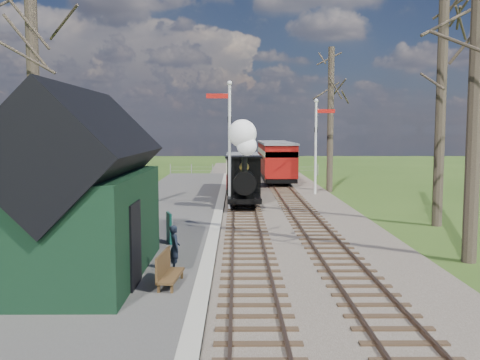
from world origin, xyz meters
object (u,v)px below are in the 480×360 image
object	(u,v)px
semaphore_near	(228,136)
person	(175,248)
sign_board	(169,228)
coach	(243,171)
semaphore_far	(317,139)
station_shed	(82,195)
red_carriage_b	(273,158)
locomotive	(244,170)
bench	(167,270)
red_carriage_a	(278,162)

from	to	relation	value
semaphore_near	person	distance (m)	12.00
semaphore_near	sign_board	world-z (taller)	semaphore_near
semaphore_near	coach	size ratio (longest dim) A/B	0.93
sign_board	semaphore_far	bearing A→B (deg)	63.75
station_shed	red_carriage_b	xyz separation A→B (m)	(6.90, 29.59, -0.62)
locomotive	bench	distance (m)	13.75
red_carriage_a	person	bearing A→B (deg)	-101.03
bench	person	xyz separation A→B (m)	(0.04, 1.37, 0.23)
coach	sign_board	xyz separation A→B (m)	(-2.59, -14.75, -0.73)
semaphore_far	red_carriage_a	bearing A→B (deg)	106.23
locomotive	red_carriage_a	size ratio (longest dim) A/B	0.73
locomotive	bench	xyz separation A→B (m)	(-2.04, -13.53, -1.37)
locomotive	red_carriage_a	distance (m)	11.82
red_carriage_a	red_carriage_b	bearing A→B (deg)	90.00
semaphore_far	sign_board	size ratio (longest dim) A/B	5.73
semaphore_far	sign_board	distance (m)	15.97
bench	station_shed	bearing A→B (deg)	156.90
locomotive	person	xyz separation A→B (m)	(-2.01, -12.16, -1.14)
person	bench	bearing A→B (deg)	161.71
station_shed	semaphore_far	xyz separation A→B (m)	(8.67, 18.00, 1.08)
station_shed	red_carriage_b	size ratio (longest dim) A/B	1.11
red_carriage_a	bench	distance (m)	25.50
semaphore_near	red_carriage_b	world-z (taller)	semaphore_near
red_carriage_a	bench	xyz separation A→B (m)	(-4.66, -25.05, -1.07)
red_carriage_a	sign_board	size ratio (longest dim) A/B	5.71
semaphore_far	coach	bearing A→B (deg)	171.84
red_carriage_b	bench	distance (m)	30.92
station_shed	semaphore_far	size ratio (longest dim) A/B	1.10
station_shed	red_carriage_b	bearing A→B (deg)	76.88
semaphore_far	bench	distance (m)	20.21
station_shed	locomotive	world-z (taller)	station_shed
bench	sign_board	bearing A→B (deg)	96.35
red_carriage_b	semaphore_near	bearing A→B (deg)	-100.84
semaphore_far	red_carriage_b	distance (m)	11.85
red_carriage_b	person	world-z (taller)	red_carriage_b
semaphore_far	red_carriage_a	distance (m)	6.57
sign_board	locomotive	bearing A→B (deg)	73.47
station_shed	semaphore_near	distance (m)	12.58
locomotive	coach	bearing A→B (deg)	89.89
locomotive	coach	xyz separation A→B (m)	(0.01, 6.06, -0.52)
coach	bench	size ratio (longest dim) A/B	4.64
semaphore_far	locomotive	distance (m)	7.12
sign_board	coach	bearing A→B (deg)	80.03
semaphore_far	semaphore_near	bearing A→B (deg)	-130.60
red_carriage_a	sign_board	distance (m)	20.90
locomotive	red_carriage_b	xyz separation A→B (m)	(2.61, 17.02, -0.30)
red_carriage_b	bench	xyz separation A→B (m)	(-4.66, -30.55, -1.07)
station_shed	red_carriage_b	distance (m)	30.39
locomotive	coach	distance (m)	6.08
red_carriage_a	red_carriage_b	xyz separation A→B (m)	(0.00, 5.50, 0.00)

